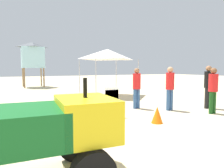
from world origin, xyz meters
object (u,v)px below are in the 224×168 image
traffic_cone_far (157,115)px  surfboard_pile (2,115)px  lifeguard_far_right (213,87)px  lifeguard_near_left (170,85)px  lifeguard_near_right (137,85)px  lifeguard_tower (33,55)px  utility_cart (28,131)px  lifeguard_near_center (208,84)px  stacked_plastic_chairs (110,99)px  popup_canopy (107,54)px

traffic_cone_far → surfboard_pile: bearing=149.8°
lifeguard_far_right → traffic_cone_far: size_ratio=3.32×
lifeguard_far_right → lifeguard_near_left: bearing=129.8°
lifeguard_near_right → lifeguard_tower: 12.58m
utility_cart → lifeguard_near_center: lifeguard_near_center is taller
stacked_plastic_chairs → popup_canopy: bearing=64.7°
stacked_plastic_chairs → lifeguard_tower: lifeguard_tower is taller
lifeguard_tower → lifeguard_near_left: bearing=-74.6°
utility_cart → traffic_cone_far: size_ratio=5.28×
stacked_plastic_chairs → utility_cart: bearing=-132.6°
stacked_plastic_chairs → lifeguard_far_right: 3.76m
surfboard_pile → popup_canopy: bearing=34.0°
lifeguard_near_left → lifeguard_near_right: 1.31m
lifeguard_far_right → traffic_cone_far: bearing=-178.5°
stacked_plastic_chairs → lifeguard_near_left: (2.54, -0.16, 0.38)m
lifeguard_near_center → popup_canopy: (-1.95, 5.34, 1.46)m
popup_canopy → lifeguard_tower: 8.80m
utility_cart → stacked_plastic_chairs: 4.21m
lifeguard_far_right → traffic_cone_far: (-2.63, -0.07, -0.71)m
lifeguard_near_left → lifeguard_far_right: (0.97, -1.16, -0.03)m
utility_cart → lifeguard_near_left: lifeguard_near_left is taller
stacked_plastic_chairs → lifeguard_near_left: 2.57m
utility_cart → stacked_plastic_chairs: size_ratio=2.59×
lifeguard_far_right → utility_cart: bearing=-164.4°
lifeguard_near_left → lifeguard_near_center: 1.72m
utility_cart → lifeguard_near_center: (7.04, 2.50, 0.23)m
lifeguard_near_right → lifeguard_far_right: lifeguard_far_right is taller
utility_cart → lifeguard_near_right: (4.44, 3.84, 0.17)m
lifeguard_near_left → lifeguard_far_right: 1.51m
lifeguard_near_left → lifeguard_tower: lifeguard_tower is taller
lifeguard_near_left → lifeguard_tower: (-3.58, 13.06, 1.84)m
lifeguard_near_right → surfboard_pile: bearing=176.7°
utility_cart → lifeguard_near_left: (5.38, 2.94, 0.20)m
surfboard_pile → lifeguard_near_left: (5.81, -1.19, 0.79)m
lifeguard_near_left → lifeguard_tower: size_ratio=0.43×
lifeguard_near_center → lifeguard_far_right: bearing=-133.9°
lifeguard_near_center → utility_cart: bearing=-160.5°
stacked_plastic_chairs → surfboard_pile: stacked_plastic_chairs is taller
lifeguard_far_right → lifeguard_tower: (-4.55, 14.22, 1.86)m
utility_cart → lifeguard_tower: size_ratio=0.67×
utility_cart → stacked_plastic_chairs: utility_cart is taller
traffic_cone_far → utility_cart: bearing=-155.4°
lifeguard_near_right → popup_canopy: bearing=80.8°
surfboard_pile → traffic_cone_far: size_ratio=4.97×
surfboard_pile → lifeguard_near_center: (7.47, -1.62, 0.82)m
lifeguard_near_center → lifeguard_near_right: size_ratio=1.06×
lifeguard_near_center → lifeguard_tower: (-5.25, 13.49, 1.81)m
lifeguard_far_right → lifeguard_near_right: bearing=132.7°
popup_canopy → lifeguard_far_right: bearing=-78.3°
popup_canopy → traffic_cone_far: popup_canopy is taller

